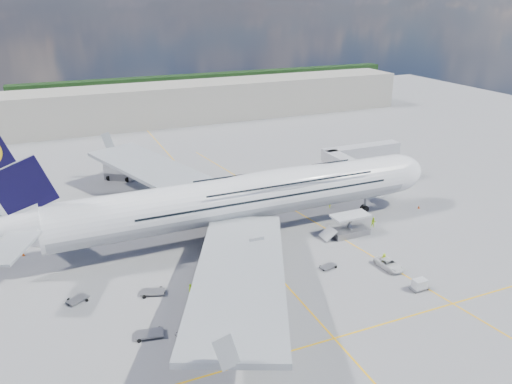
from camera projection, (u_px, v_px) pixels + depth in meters
name	position (u px, v px, depth m)	size (l,w,h in m)	color
ground	(265.00, 262.00, 76.27)	(300.00, 300.00, 0.00)	gray
taxi_line_main	(265.00, 262.00, 76.27)	(0.25, 220.00, 0.01)	#FFB90D
taxi_line_cross	(334.00, 338.00, 59.17)	(120.00, 0.25, 0.01)	#FFB90D
taxi_line_diag	(313.00, 221.00, 89.96)	(0.25, 100.00, 0.01)	#FFB90D
airliner	(242.00, 197.00, 82.41)	(77.26, 79.15, 23.71)	white
jet_bridge	(356.00, 158.00, 102.61)	(18.80, 12.10, 8.50)	#B7B7BC
cargo_loader	(349.00, 228.00, 84.46)	(8.53, 3.20, 3.67)	silver
terminal	(140.00, 106.00, 155.33)	(180.00, 16.00, 12.00)	#B2AD9E
tree_line	(215.00, 83.00, 209.23)	(160.00, 6.00, 8.00)	#193814
dolly_row_a	(149.00, 334.00, 59.40)	(3.62, 2.37, 0.49)	gray
dolly_row_b	(153.00, 292.00, 67.86)	(3.63, 2.71, 0.48)	gray
dolly_row_c	(187.00, 333.00, 59.59)	(2.85, 1.91, 0.38)	gray
dolly_back	(78.00, 299.00, 66.25)	(3.13, 2.71, 0.41)	gray
dolly_nose_far	(420.00, 284.00, 68.63)	(2.58, 1.40, 1.62)	gray
dolly_nose_near	(328.00, 266.00, 74.40)	(2.85, 2.03, 0.38)	gray
baggage_tug	(275.00, 280.00, 69.97)	(2.47, 1.26, 1.50)	silver
catering_truck_inner	(184.00, 206.00, 91.35)	(7.01, 2.78, 4.20)	gray
catering_truck_outer	(120.00, 171.00, 109.79)	(7.46, 5.87, 4.10)	gray
service_van	(389.00, 264.00, 74.20)	(2.26, 4.89, 1.36)	white
crew_nose	(330.00, 203.00, 95.45)	(0.72, 0.48, 1.99)	#D8FC1A
crew_loader	(373.00, 222.00, 87.27)	(0.93, 0.72, 1.91)	#C2F71A
crew_wing	(191.00, 290.00, 66.99)	(1.17, 0.49, 2.00)	#C2FF1A
crew_van	(384.00, 259.00, 75.22)	(0.88, 0.57, 1.80)	#B6E117
crew_tug	(276.00, 312.00, 62.57)	(1.18, 0.68, 1.83)	#8BDA17
cone_nose	(419.00, 207.00, 95.39)	(0.44, 0.44, 0.56)	#E64F0C
cone_wing_left_inner	(181.00, 224.00, 88.45)	(0.38, 0.38, 0.49)	#E64F0C
cone_wing_left_outer	(157.00, 187.00, 105.52)	(0.46, 0.46, 0.58)	#E64F0C
cone_wing_right_inner	(252.00, 274.00, 72.41)	(0.45, 0.45, 0.57)	#E64F0C
cone_wing_right_outer	(219.00, 354.00, 56.21)	(0.48, 0.48, 0.61)	#E64F0C
cone_tail	(23.00, 254.00, 77.90)	(0.46, 0.46, 0.59)	#E64F0C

